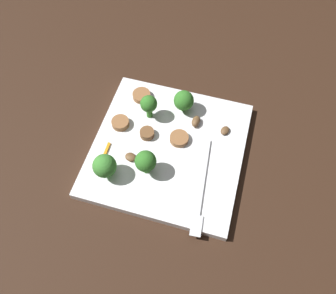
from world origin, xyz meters
TOP-DOWN VIEW (x-y plane):
  - ground_plane at (0.00, 0.00)m, footprint 1.40×1.40m
  - plate at (0.00, 0.00)m, footprint 0.27×0.27m
  - fork at (0.07, 0.08)m, footprint 0.18×0.03m
  - broccoli_floret_0 at (0.08, -0.09)m, footprint 0.04×0.04m
  - broccoli_floret_1 at (-0.09, 0.01)m, footprint 0.04×0.04m
  - broccoli_floret_2 at (-0.06, -0.05)m, footprint 0.03×0.03m
  - broccoli_floret_3 at (0.06, -0.02)m, footprint 0.04×0.04m
  - sausage_slice_0 at (-0.02, -0.10)m, footprint 0.04×0.04m
  - sausage_slice_1 at (-0.02, 0.02)m, footprint 0.04×0.04m
  - sausage_slice_2 at (-0.10, -0.08)m, footprint 0.04×0.04m
  - sausage_slice_3 at (-0.01, -0.04)m, footprint 0.03×0.03m
  - mushroom_0 at (-0.06, 0.04)m, footprint 0.03×0.02m
  - mushroom_1 at (0.04, -0.06)m, footprint 0.02×0.02m
  - mushroom_2 at (-0.06, 0.09)m, footprint 0.02×0.02m
  - pepper_strip_0 at (0.04, -0.10)m, footprint 0.04×0.01m

SIDE VIEW (x-z plane):
  - ground_plane at x=0.00m, z-range 0.00..0.00m
  - plate at x=0.00m, z-range 0.00..0.02m
  - fork at x=0.07m, z-range 0.02..0.02m
  - pepper_strip_0 at x=0.04m, z-range 0.02..0.02m
  - mushroom_2 at x=-0.06m, z-range 0.02..0.02m
  - mushroom_1 at x=0.04m, z-range 0.02..0.02m
  - sausage_slice_1 at x=-0.02m, z-range 0.02..0.03m
  - sausage_slice_2 at x=-0.10m, z-range 0.02..0.03m
  - sausage_slice_0 at x=-0.02m, z-range 0.02..0.03m
  - sausage_slice_3 at x=-0.01m, z-range 0.02..0.03m
  - mushroom_0 at x=-0.06m, z-range 0.02..0.03m
  - broccoli_floret_1 at x=-0.09m, z-range 0.02..0.07m
  - broccoli_floret_0 at x=0.08m, z-range 0.02..0.07m
  - broccoli_floret_3 at x=0.06m, z-range 0.02..0.08m
  - broccoli_floret_2 at x=-0.06m, z-range 0.02..0.08m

